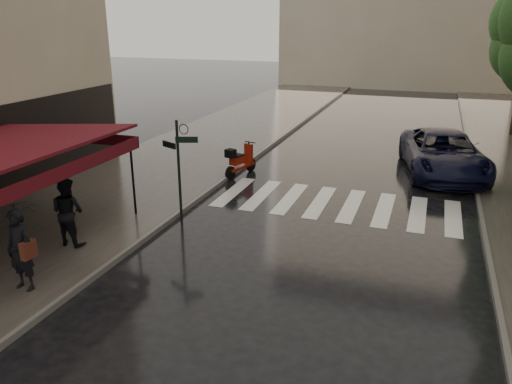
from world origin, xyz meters
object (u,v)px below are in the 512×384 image
Objects in this scene: scooter at (240,162)px; parked_car at (443,153)px; pedestrian_terrace at (68,211)px; pedestrian_with_umbrella at (15,218)px.

parked_car is at bearing 36.91° from scooter.
pedestrian_terrace is 0.31× the size of parked_car.
pedestrian_with_umbrella is 1.40× the size of scooter.
parked_car is at bearing -127.77° from pedestrian_terrace.
scooter is 8.00m from parked_car.
parked_car is (9.34, 10.49, -0.21)m from pedestrian_terrace.
parked_car reaches higher than scooter.
pedestrian_with_umbrella is 10.03m from scooter.
pedestrian_with_umbrella is 2.48m from pedestrian_terrace.
pedestrian_with_umbrella is at bearing -81.86° from scooter.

